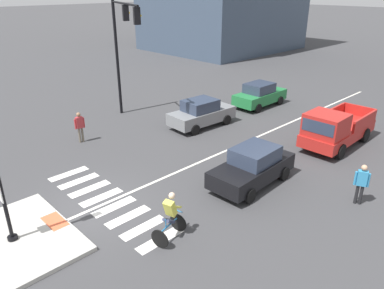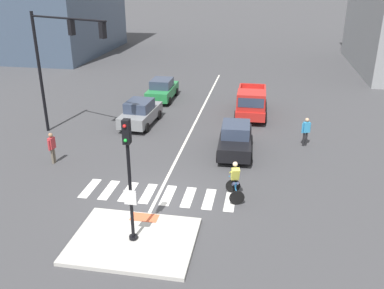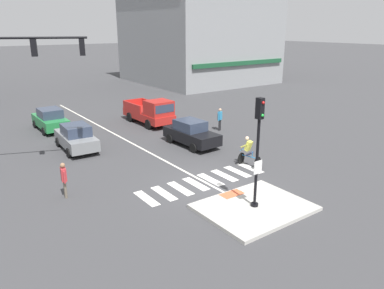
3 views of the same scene
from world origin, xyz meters
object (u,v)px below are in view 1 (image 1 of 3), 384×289
Objects in this scene: traffic_light_mast at (122,39)px; pedestrian_waiting_far_side at (362,181)px; cyclist at (170,216)px; car_grey_westbound_far at (201,113)px; pickup_truck_red_eastbound_far at (335,129)px; car_green_westbound_distant at (260,95)px; car_black_eastbound_mid at (253,166)px; pedestrian_at_curb_left at (80,125)px.

traffic_light_mast is 14.63m from pedestrian_waiting_far_side.
traffic_light_mast is 12.70m from cyclist.
car_grey_westbound_far is 2.49× the size of cyclist.
cyclist is (6.77, -8.32, 0.06)m from car_grey_westbound_far.
pickup_truck_red_eastbound_far is 3.06× the size of cyclist.
car_green_westbound_distant and car_grey_westbound_far have the same top height.
car_grey_westbound_far is at bearing 151.91° from car_black_eastbound_mid.
pedestrian_waiting_far_side is at bearing 19.80° from pedestrian_at_curb_left.
pickup_truck_red_eastbound_far is 5.52m from pedestrian_waiting_far_side.
car_black_eastbound_mid is 0.81× the size of pickup_truck_red_eastbound_far.
pedestrian_at_curb_left and pedestrian_waiting_far_side have the same top height.
cyclist reaches higher than pedestrian_waiting_far_side.
car_black_eastbound_mid is at bearing 94.39° from cyclist.
car_grey_westbound_far is 0.82× the size of pickup_truck_red_eastbound_far.
car_black_eastbound_mid is 6.16m from pickup_truck_red_eastbound_far.
car_green_westbound_distant is 7.53m from pickup_truck_red_eastbound_far.
car_black_eastbound_mid is at bearing -4.21° from traffic_light_mast.
pickup_truck_red_eastbound_far reaches higher than car_grey_westbound_far.
traffic_light_mast is at bearing -153.48° from pickup_truck_red_eastbound_far.
traffic_light_mast is 10.11m from car_green_westbound_distant.
pickup_truck_red_eastbound_far is at bearing 43.23° from pedestrian_at_curb_left.
car_green_westbound_distant is at bearing 89.68° from car_grey_westbound_far.
cyclist reaches higher than pedestrian_at_curb_left.
pedestrian_waiting_far_side is (12.97, 4.67, 0.00)m from pedestrian_at_curb_left.
pedestrian_at_curb_left is at bearing 168.62° from cyclist.
pedestrian_at_curb_left is at bearing -136.77° from pickup_truck_red_eastbound_far.
traffic_light_mast reaches higher than car_green_westbound_distant.
traffic_light_mast reaches higher than car_grey_westbound_far.
car_green_westbound_distant is at bearing 65.19° from traffic_light_mast.
car_black_eastbound_mid is 2.50× the size of pedestrian_waiting_far_side.
pedestrian_waiting_far_side is at bearing 23.74° from car_black_eastbound_mid.
pedestrian_at_curb_left is (1.08, -3.74, -3.98)m from traffic_light_mast.
pedestrian_at_curb_left is (-2.79, -12.11, 0.17)m from car_green_westbound_distant.
pedestrian_at_curb_left reaches higher than car_black_eastbound_mid.
pickup_truck_red_eastbound_far reaches higher than pedestrian_waiting_far_side.
pedestrian_waiting_far_side is (3.45, 6.59, 0.11)m from cyclist.
pickup_truck_red_eastbound_far is (0.55, 6.13, 0.17)m from car_black_eastbound_mid.
car_grey_westbound_far is (3.84, 2.66, -4.15)m from traffic_light_mast.
car_grey_westbound_far is (-0.03, -5.72, 0.00)m from car_green_westbound_distant.
car_black_eastbound_mid is 11.12m from car_green_westbound_distant.
pedestrian_waiting_far_side reaches higher than car_green_westbound_distant.
pedestrian_waiting_far_side is at bearing 62.38° from cyclist.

